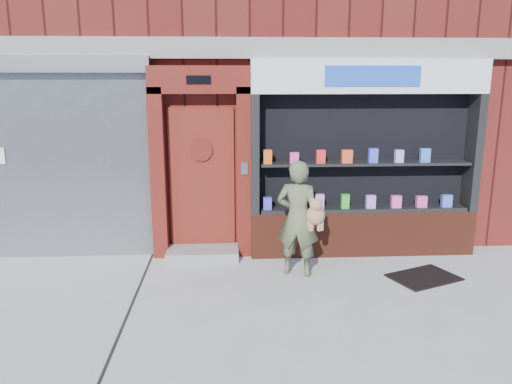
{
  "coord_description": "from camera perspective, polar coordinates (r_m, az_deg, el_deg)",
  "views": [
    {
      "loc": [
        -0.33,
        -5.64,
        2.75
      ],
      "look_at": [
        0.04,
        1.0,
        1.2
      ],
      "focal_mm": 35.0,
      "sensor_mm": 36.0,
      "label": 1
    }
  ],
  "objects": [
    {
      "name": "ground",
      "position": [
        6.28,
        0.19,
        -12.87
      ],
      "size": [
        80.0,
        80.0,
        0.0
      ],
      "primitive_type": "plane",
      "color": "#9E9E99",
      "rests_on": "ground"
    },
    {
      "name": "building",
      "position": [
        11.7,
        -1.62,
        19.21
      ],
      "size": [
        12.0,
        8.16,
        8.0
      ],
      "color": "#541613",
      "rests_on": "ground"
    },
    {
      "name": "shutter_bay",
      "position": [
        8.08,
        -22.5,
        4.78
      ],
      "size": [
        3.1,
        0.3,
        3.04
      ],
      "color": "gray",
      "rests_on": "ground"
    },
    {
      "name": "red_door_bay",
      "position": [
        7.62,
        -6.28,
        3.25
      ],
      "size": [
        1.52,
        0.58,
        2.9
      ],
      "color": "#58140F",
      "rests_on": "ground"
    },
    {
      "name": "pharmacy_bay",
      "position": [
        7.85,
        12.25,
        2.7
      ],
      "size": [
        3.5,
        0.41,
        3.0
      ],
      "color": "#5D2416",
      "rests_on": "ground"
    },
    {
      "name": "woman",
      "position": [
        6.95,
        4.92,
        -3.01
      ],
      "size": [
        0.71,
        0.58,
        1.64
      ],
      "color": "#555C3D",
      "rests_on": "ground"
    },
    {
      "name": "doormat",
      "position": [
        7.44,
        18.63,
        -9.21
      ],
      "size": [
        1.07,
        0.93,
        0.02
      ],
      "primitive_type": "cube",
      "rotation": [
        0.0,
        0.0,
        0.4
      ],
      "color": "black",
      "rests_on": "ground"
    }
  ]
}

